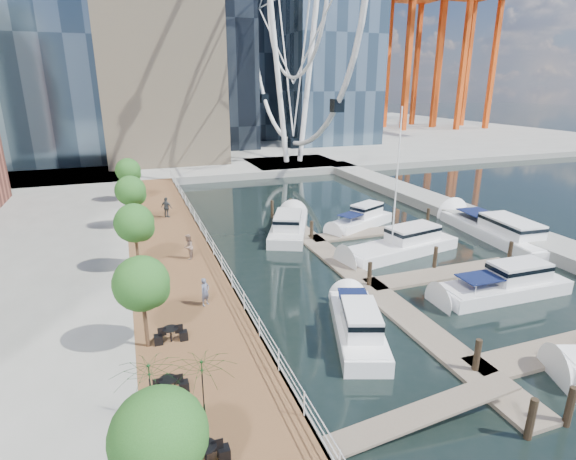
# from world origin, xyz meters

# --- Properties ---
(ground) EXTENTS (520.00, 520.00, 0.00)m
(ground) POSITION_xyz_m (0.00, 0.00, 0.00)
(ground) COLOR black
(ground) RESTS_ON ground
(boardwalk) EXTENTS (6.00, 60.00, 1.00)m
(boardwalk) POSITION_xyz_m (-9.00, 15.00, 0.50)
(boardwalk) COLOR brown
(boardwalk) RESTS_ON ground
(seawall) EXTENTS (0.25, 60.00, 1.00)m
(seawall) POSITION_xyz_m (-6.00, 15.00, 0.50)
(seawall) COLOR #595954
(seawall) RESTS_ON ground
(land_far) EXTENTS (200.00, 114.00, 1.00)m
(land_far) POSITION_xyz_m (0.00, 102.00, 0.50)
(land_far) COLOR gray
(land_far) RESTS_ON ground
(breakwater) EXTENTS (4.00, 60.00, 1.00)m
(breakwater) POSITION_xyz_m (20.00, 20.00, 0.50)
(breakwater) COLOR gray
(breakwater) RESTS_ON ground
(pier) EXTENTS (14.00, 12.00, 1.00)m
(pier) POSITION_xyz_m (14.00, 52.00, 0.50)
(pier) COLOR gray
(pier) RESTS_ON ground
(railing) EXTENTS (0.10, 60.00, 1.05)m
(railing) POSITION_xyz_m (-6.10, 15.00, 1.52)
(railing) COLOR white
(railing) RESTS_ON boardwalk
(floating_docks) EXTENTS (16.00, 34.00, 2.60)m
(floating_docks) POSITION_xyz_m (7.97, 9.98, 0.49)
(floating_docks) COLOR #6D6051
(floating_docks) RESTS_ON ground
(port_cranes) EXTENTS (40.00, 52.00, 38.00)m
(port_cranes) POSITION_xyz_m (67.67, 95.67, 20.00)
(port_cranes) COLOR #D84C14
(port_cranes) RESTS_ON ground
(street_trees) EXTENTS (2.60, 42.60, 4.60)m
(street_trees) POSITION_xyz_m (-11.40, 14.00, 4.29)
(street_trees) COLOR #3F2B1C
(street_trees) RESTS_ON ground
(cafe_tables) EXTENTS (2.50, 13.70, 0.74)m
(cafe_tables) POSITION_xyz_m (-10.40, -2.00, 1.37)
(cafe_tables) COLOR black
(cafe_tables) RESTS_ON ground
(yacht_foreground) EXTENTS (9.74, 2.83, 2.15)m
(yacht_foreground) POSITION_xyz_m (10.53, 3.99, 0.00)
(yacht_foreground) COLOR silver
(yacht_foreground) RESTS_ON ground
(pedestrian_near) EXTENTS (0.72, 0.67, 1.65)m
(pedestrian_near) POSITION_xyz_m (-8.04, 7.26, 1.82)
(pedestrian_near) COLOR #50556B
(pedestrian_near) RESTS_ON boardwalk
(pedestrian_mid) EXTENTS (0.98, 1.09, 1.84)m
(pedestrian_mid) POSITION_xyz_m (-7.94, 14.75, 1.92)
(pedestrian_mid) COLOR #8E7062
(pedestrian_mid) RESTS_ON boardwalk
(pedestrian_far) EXTENTS (1.17, 1.09, 1.93)m
(pedestrian_far) POSITION_xyz_m (-8.36, 26.19, 1.97)
(pedestrian_far) COLOR #30373D
(pedestrian_far) RESTS_ON boardwalk
(moored_yachts) EXTENTS (24.35, 34.22, 11.50)m
(moored_yachts) POSITION_xyz_m (9.09, 11.94, 0.00)
(moored_yachts) COLOR white
(moored_yachts) RESTS_ON ground
(cafe_seating) EXTENTS (5.23, 11.18, 2.58)m
(cafe_seating) POSITION_xyz_m (-10.93, -4.29, 2.25)
(cafe_seating) COLOR #0E361F
(cafe_seating) RESTS_ON ground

